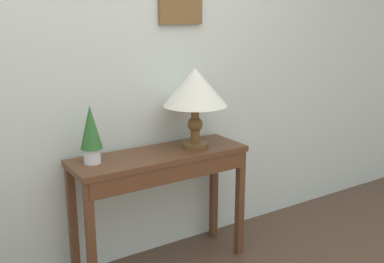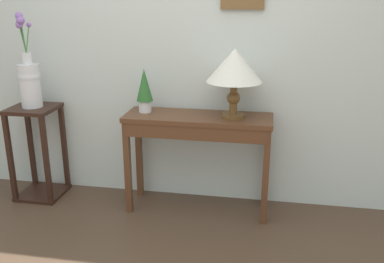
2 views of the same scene
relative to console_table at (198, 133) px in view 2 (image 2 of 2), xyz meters
The scene contains 6 objects.
back_wall_with_art 0.83m from the console_table, 115.72° to the left, with size 9.00×0.13×2.80m.
console_table is the anchor object (origin of this frame).
table_lamp 0.55m from the console_table, ahead, with size 0.40×0.40×0.49m.
potted_plant_on_console 0.51m from the console_table, behind, with size 0.12×0.12×0.33m.
pedestal_stand_left 1.34m from the console_table, behind, with size 0.35×0.35×0.76m.
flower_vase_tall 1.36m from the console_table, behind, with size 0.17×0.17×0.72m.
Camera 2 is at (0.63, -1.68, 1.62)m, focal length 40.02 mm.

